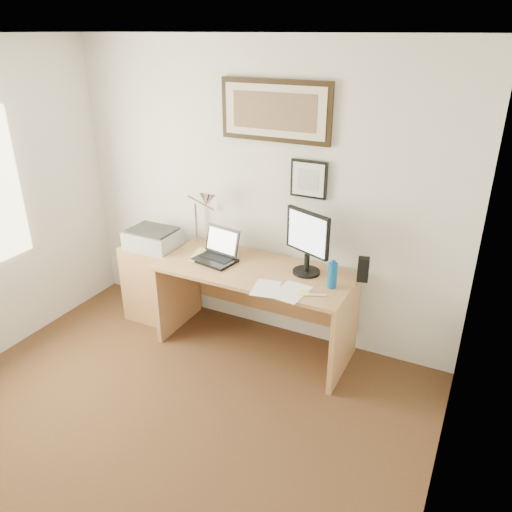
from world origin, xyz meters
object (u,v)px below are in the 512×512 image
Objects in this scene: book at (194,255)px; laptop at (218,253)px; lcd_monitor at (307,240)px; side_cabinet at (156,281)px; water_bottle at (332,275)px; desk at (260,290)px; printer at (153,239)px.

laptop reaches higher than book.
book is at bearing -173.40° from lcd_monitor.
book is 1.03m from lcd_monitor.
water_bottle reaches higher than side_cabinet.
desk is 0.47m from laptop.
book reaches higher than side_cabinet.
lcd_monitor is at bearing 152.90° from water_bottle.
water_bottle is at bearing -27.10° from lcd_monitor.
desk is at bearing 8.50° from book.
book is 0.52× the size of lcd_monitor.
side_cabinet is at bearing 173.73° from book.
printer is at bearing -176.38° from lcd_monitor.
desk is (0.59, 0.09, -0.25)m from book.
printer is (-1.43, -0.09, -0.22)m from lcd_monitor.
water_bottle is at bearing -9.24° from desk.
side_cabinet is 1.94× the size of laptop.
lcd_monitor is at bearing 3.62° from printer.
side_cabinet is 0.46× the size of desk.
side_cabinet is at bearing -177.60° from lcd_monitor.
printer reaches higher than desk.
laptop is at bearing 0.45° from printer.
side_cabinet is at bearing 178.06° from laptop.
lcd_monitor reaches higher than desk.
desk is at bearing 1.89° from side_cabinet.
laptop is (-1.02, 0.05, -0.04)m from water_bottle.
desk is at bearing 170.76° from water_bottle.
printer is at bearing 178.55° from water_bottle.
side_cabinet is 1.08m from desk.
water_bottle reaches higher than printer.
side_cabinet is at bearing 142.12° from printer.
desk is 1.08m from printer.
desk is 3.64× the size of printer.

